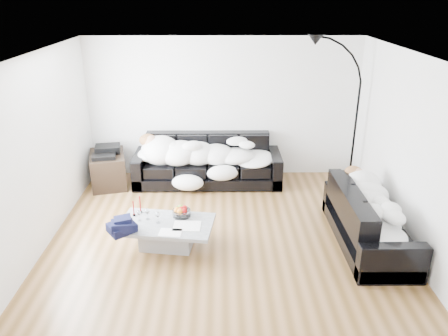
{
  "coord_description": "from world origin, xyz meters",
  "views": [
    {
      "loc": [
        -0.05,
        -5.67,
        3.36
      ],
      "look_at": [
        0.0,
        0.3,
        0.9
      ],
      "focal_mm": 35.0,
      "sensor_mm": 36.0,
      "label": 1
    }
  ],
  "objects_px": {
    "candle_right": "(140,205)",
    "sleeper_back": "(207,151)",
    "wine_glass_b": "(139,216)",
    "stereo": "(106,151)",
    "coffee_table": "(167,235)",
    "fruit_bowl": "(181,211)",
    "candle_left": "(134,209)",
    "sleeper_right": "(372,203)",
    "floor_lamp": "(356,124)",
    "av_cabinet": "(108,169)",
    "wine_glass_a": "(147,214)",
    "wine_glass_c": "(158,217)",
    "shoes": "(365,256)",
    "sofa_right": "(370,218)",
    "sofa_back": "(208,161)"
  },
  "relations": [
    {
      "from": "sofa_right",
      "to": "sleeper_back",
      "type": "height_order",
      "value": "sleeper_back"
    },
    {
      "from": "coffee_table",
      "to": "wine_glass_a",
      "type": "relative_size",
      "value": 7.83
    },
    {
      "from": "sofa_right",
      "to": "fruit_bowl",
      "type": "bearing_deg",
      "value": 87.29
    },
    {
      "from": "coffee_table",
      "to": "wine_glass_b",
      "type": "height_order",
      "value": "wine_glass_b"
    },
    {
      "from": "coffee_table",
      "to": "wine_glass_c",
      "type": "distance_m",
      "value": 0.29
    },
    {
      "from": "candle_right",
      "to": "floor_lamp",
      "type": "relative_size",
      "value": 0.11
    },
    {
      "from": "wine_glass_a",
      "to": "shoes",
      "type": "distance_m",
      "value": 3.02
    },
    {
      "from": "sleeper_right",
      "to": "floor_lamp",
      "type": "distance_m",
      "value": 2.02
    },
    {
      "from": "wine_glass_c",
      "to": "av_cabinet",
      "type": "distance_m",
      "value": 2.43
    },
    {
      "from": "coffee_table",
      "to": "shoes",
      "type": "bearing_deg",
      "value": -7.12
    },
    {
      "from": "wine_glass_a",
      "to": "candle_right",
      "type": "relative_size",
      "value": 0.63
    },
    {
      "from": "sleeper_right",
      "to": "av_cabinet",
      "type": "height_order",
      "value": "sleeper_right"
    },
    {
      "from": "sleeper_right",
      "to": "av_cabinet",
      "type": "relative_size",
      "value": 1.96
    },
    {
      "from": "sofa_back",
      "to": "candle_right",
      "type": "distance_m",
      "value": 2.09
    },
    {
      "from": "candle_right",
      "to": "stereo",
      "type": "bearing_deg",
      "value": 116.41
    },
    {
      "from": "sofa_right",
      "to": "sofa_back",
      "type": "bearing_deg",
      "value": 47.68
    },
    {
      "from": "wine_glass_c",
      "to": "candle_left",
      "type": "relative_size",
      "value": 0.73
    },
    {
      "from": "sleeper_right",
      "to": "coffee_table",
      "type": "xyz_separation_m",
      "value": [
        -2.84,
        -0.07,
        -0.44
      ]
    },
    {
      "from": "fruit_bowl",
      "to": "candle_left",
      "type": "height_order",
      "value": "candle_left"
    },
    {
      "from": "sleeper_right",
      "to": "candle_left",
      "type": "distance_m",
      "value": 3.32
    },
    {
      "from": "stereo",
      "to": "floor_lamp",
      "type": "bearing_deg",
      "value": -12.28
    },
    {
      "from": "sleeper_back",
      "to": "wine_glass_a",
      "type": "height_order",
      "value": "sleeper_back"
    },
    {
      "from": "sleeper_right",
      "to": "candle_left",
      "type": "relative_size",
      "value": 7.53
    },
    {
      "from": "fruit_bowl",
      "to": "shoes",
      "type": "distance_m",
      "value": 2.58
    },
    {
      "from": "wine_glass_c",
      "to": "shoes",
      "type": "distance_m",
      "value": 2.85
    },
    {
      "from": "coffee_table",
      "to": "sleeper_back",
      "type": "bearing_deg",
      "value": 76.43
    },
    {
      "from": "wine_glass_a",
      "to": "floor_lamp",
      "type": "height_order",
      "value": "floor_lamp"
    },
    {
      "from": "candle_right",
      "to": "stereo",
      "type": "height_order",
      "value": "stereo"
    },
    {
      "from": "wine_glass_b",
      "to": "stereo",
      "type": "distance_m",
      "value": 2.26
    },
    {
      "from": "stereo",
      "to": "sofa_right",
      "type": "bearing_deg",
      "value": -37.01
    },
    {
      "from": "candle_left",
      "to": "wine_glass_c",
      "type": "bearing_deg",
      "value": -28.75
    },
    {
      "from": "sofa_right",
      "to": "stereo",
      "type": "distance_m",
      "value": 4.62
    },
    {
      "from": "av_cabinet",
      "to": "sleeper_right",
      "type": "bearing_deg",
      "value": -40.37
    },
    {
      "from": "wine_glass_b",
      "to": "fruit_bowl",
      "type": "bearing_deg",
      "value": 12.9
    },
    {
      "from": "sofa_right",
      "to": "candle_right",
      "type": "distance_m",
      "value": 3.24
    },
    {
      "from": "candle_left",
      "to": "av_cabinet",
      "type": "bearing_deg",
      "value": 113.34
    },
    {
      "from": "coffee_table",
      "to": "shoes",
      "type": "xyz_separation_m",
      "value": [
        2.69,
        -0.34,
        -0.14
      ]
    },
    {
      "from": "candle_left",
      "to": "av_cabinet",
      "type": "height_order",
      "value": "candle_left"
    },
    {
      "from": "sofa_back",
      "to": "wine_glass_a",
      "type": "xyz_separation_m",
      "value": [
        -0.78,
        -2.08,
        0.02
      ]
    },
    {
      "from": "wine_glass_a",
      "to": "floor_lamp",
      "type": "distance_m",
      "value": 3.93
    },
    {
      "from": "sleeper_right",
      "to": "stereo",
      "type": "bearing_deg",
      "value": 63.68
    },
    {
      "from": "candle_left",
      "to": "candle_right",
      "type": "relative_size",
      "value": 0.87
    },
    {
      "from": "wine_glass_a",
      "to": "coffee_table",
      "type": "bearing_deg",
      "value": -21.19
    },
    {
      "from": "sleeper_back",
      "to": "floor_lamp",
      "type": "xyz_separation_m",
      "value": [
        2.58,
        -0.14,
        0.53
      ]
    },
    {
      "from": "candle_left",
      "to": "shoes",
      "type": "xyz_separation_m",
      "value": [
        3.17,
        -0.54,
        -0.44
      ]
    },
    {
      "from": "candle_right",
      "to": "stereo",
      "type": "relative_size",
      "value": 0.59
    },
    {
      "from": "sofa_back",
      "to": "av_cabinet",
      "type": "height_order",
      "value": "sofa_back"
    },
    {
      "from": "candle_right",
      "to": "sleeper_back",
      "type": "bearing_deg",
      "value": 63.53
    },
    {
      "from": "sofa_back",
      "to": "sleeper_back",
      "type": "xyz_separation_m",
      "value": [
        0.0,
        -0.05,
        0.21
      ]
    },
    {
      "from": "wine_glass_c",
      "to": "floor_lamp",
      "type": "distance_m",
      "value": 3.84
    }
  ]
}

